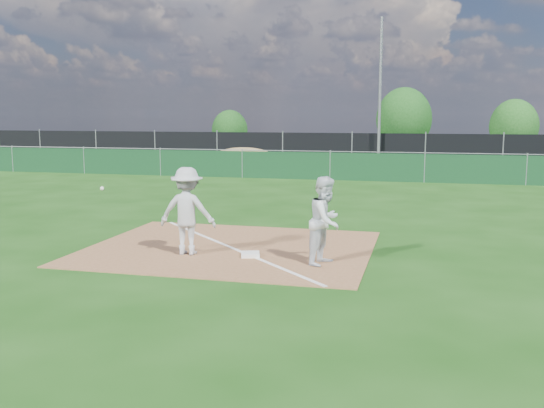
{
  "coord_description": "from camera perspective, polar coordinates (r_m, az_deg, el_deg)",
  "views": [
    {
      "loc": [
        4.0,
        -11.15,
        2.87
      ],
      "look_at": [
        0.93,
        1.0,
        1.0
      ],
      "focal_mm": 40.0,
      "sensor_mm": 36.0,
      "label": 1
    }
  ],
  "objects": [
    {
      "name": "tree_right",
      "position": [
        45.38,
        21.81,
        6.8
      ],
      "size": [
        3.28,
        3.28,
        3.89
      ],
      "color": "#382316",
      "rests_on": "ground"
    },
    {
      "name": "tree_left",
      "position": [
        45.51,
        -4.0,
        6.91
      ],
      "size": [
        2.66,
        2.66,
        3.16
      ],
      "color": "#382316",
      "rests_on": "ground"
    },
    {
      "name": "tree_mid",
      "position": [
        46.16,
        12.3,
        7.81
      ],
      "size": [
        4.05,
        4.05,
        4.81
      ],
      "color": "#382316",
      "rests_on": "ground"
    },
    {
      "name": "parking_lot",
      "position": [
        39.46,
        8.36,
        4.24
      ],
      "size": [
        46.0,
        9.0,
        0.01
      ],
      "primitive_type": "cube",
      "color": "black",
      "rests_on": "ground"
    },
    {
      "name": "car_right",
      "position": [
        39.42,
        15.51,
        5.08
      ],
      "size": [
        5.16,
        2.55,
        1.44
      ],
      "primitive_type": "imported",
      "rotation": [
        0.0,
        0.0,
        1.46
      ],
      "color": "black",
      "rests_on": "parking_lot"
    },
    {
      "name": "first_base",
      "position": [
        12.27,
        -2.06,
        -4.76
      ],
      "size": [
        0.46,
        0.46,
        0.08
      ],
      "primitive_type": "cube",
      "rotation": [
        0.0,
        0.0,
        0.3
      ],
      "color": "white",
      "rests_on": "infield_dirt"
    },
    {
      "name": "infield_dirt",
      "position": [
        13.11,
        -3.94,
        -4.14
      ],
      "size": [
        6.0,
        5.0,
        0.02
      ],
      "primitive_type": "cube",
      "color": "brown",
      "rests_on": "ground"
    },
    {
      "name": "black_fence",
      "position": [
        34.44,
        7.53,
        5.14
      ],
      "size": [
        46.0,
        0.04,
        1.8
      ],
      "primitive_type": "cube",
      "color": "black",
      "rests_on": "ground"
    },
    {
      "name": "light_pole",
      "position": [
        33.96,
        10.13,
        10.27
      ],
      "size": [
        0.16,
        0.16,
        8.0
      ],
      "primitive_type": "cylinder",
      "color": "slate",
      "rests_on": "ground"
    },
    {
      "name": "runner",
      "position": [
        11.6,
        5.09,
        -1.57
      ],
      "size": [
        0.86,
        0.98,
        1.7
      ],
      "primitive_type": "imported",
      "rotation": [
        0.0,
        0.0,
        1.28
      ],
      "color": "silver",
      "rests_on": "ground"
    },
    {
      "name": "ground",
      "position": [
        21.71,
        3.45,
        0.88
      ],
      "size": [
        90.0,
        90.0,
        0.0
      ],
      "primitive_type": "plane",
      "color": "#14420E",
      "rests_on": "ground"
    },
    {
      "name": "dirt_mound",
      "position": [
        31.07,
        -2.69,
        4.27
      ],
      "size": [
        3.38,
        2.6,
        1.17
      ],
      "primitive_type": "ellipsoid",
      "color": "olive",
      "rests_on": "ground"
    },
    {
      "name": "foul_line",
      "position": [
        13.1,
        -3.94,
        -4.07
      ],
      "size": [
        5.01,
        5.01,
        0.01
      ],
      "primitive_type": "cube",
      "rotation": [
        0.0,
        0.0,
        0.79
      ],
      "color": "white",
      "rests_on": "infield_dirt"
    },
    {
      "name": "play_at_first",
      "position": [
        12.43,
        -7.98,
        -0.66
      ],
      "size": [
        2.32,
        0.81,
        1.79
      ],
      "color": "silver",
      "rests_on": "infield_dirt"
    },
    {
      "name": "green_fence",
      "position": [
        26.55,
        5.49,
        3.55
      ],
      "size": [
        44.0,
        0.05,
        1.2
      ],
      "primitive_type": "cube",
      "color": "#0E351A",
      "rests_on": "ground"
    },
    {
      "name": "car_left",
      "position": [
        40.07,
        0.75,
        5.4
      ],
      "size": [
        4.4,
        3.11,
        1.39
      ],
      "primitive_type": "imported",
      "rotation": [
        0.0,
        0.0,
        1.17
      ],
      "color": "#94969B",
      "rests_on": "parking_lot"
    },
    {
      "name": "car_mid",
      "position": [
        39.14,
        4.62,
        5.42
      ],
      "size": [
        4.94,
        2.51,
        1.55
      ],
      "primitive_type": "imported",
      "rotation": [
        0.0,
        0.0,
        1.38
      ],
      "color": "black",
      "rests_on": "parking_lot"
    }
  ]
}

